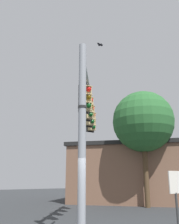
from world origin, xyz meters
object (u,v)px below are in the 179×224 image
object	(u,v)px
traffic_light_mid_inner	(89,108)
street_name_sign	(83,110)
traffic_light_nearest_pole	(86,98)
traffic_light_mid_outer	(90,115)
bird_flying	(100,45)
historical_marker	(176,193)
traffic_light_arm_end	(92,121)

from	to	relation	value
traffic_light_mid_inner	street_name_sign	world-z (taller)	traffic_light_mid_inner
traffic_light_mid_inner	street_name_sign	size ratio (longest dim) A/B	1.09
traffic_light_mid_inner	traffic_light_nearest_pole	bearing A→B (deg)	52.65
traffic_light_mid_inner	traffic_light_mid_outer	world-z (taller)	same
traffic_light_nearest_pole	bird_flying	world-z (taller)	bird_flying
traffic_light_mid_outer	historical_marker	bearing A→B (deg)	94.42
street_name_sign	bird_flying	size ratio (longest dim) A/B	3.55
traffic_light_mid_outer	historical_marker	size ratio (longest dim) A/B	0.62
traffic_light_mid_inner	traffic_light_arm_end	distance (m)	2.90
traffic_light_arm_end	street_name_sign	size ratio (longest dim) A/B	1.09
traffic_light_mid_inner	street_name_sign	distance (m)	2.88
traffic_light_mid_inner	historical_marker	xyz separation A→B (m)	(-1.24, 3.56, -3.70)
traffic_light_arm_end	traffic_light_mid_outer	bearing A→B (deg)	52.65
traffic_light_mid_inner	street_name_sign	xyz separation A→B (m)	(1.67, 2.17, -0.88)
traffic_light_nearest_pole	street_name_sign	distance (m)	1.56
traffic_light_nearest_pole	traffic_light_arm_end	bearing A→B (deg)	-127.35
street_name_sign	bird_flying	world-z (taller)	bird_flying
bird_flying	traffic_light_mid_inner	bearing A→B (deg)	-90.44
traffic_light_mid_outer	traffic_light_arm_end	bearing A→B (deg)	-127.35
traffic_light_nearest_pole	traffic_light_mid_inner	size ratio (longest dim) A/B	1.00
traffic_light_arm_end	bird_flying	xyz separation A→B (m)	(1.77, 3.29, 2.85)
traffic_light_arm_end	historical_marker	world-z (taller)	traffic_light_arm_end
traffic_light_nearest_pole	traffic_light_mid_outer	bearing A→B (deg)	-127.35
traffic_light_mid_inner	traffic_light_arm_end	world-z (taller)	same
historical_marker	traffic_light_mid_outer	bearing A→B (deg)	-85.58
traffic_light_mid_outer	historical_marker	distance (m)	6.00
street_name_sign	bird_flying	xyz separation A→B (m)	(-1.67, -1.19, 3.72)
traffic_light_mid_outer	street_name_sign	world-z (taller)	traffic_light_mid_outer
traffic_light_nearest_pole	traffic_light_arm_end	size ratio (longest dim) A/B	1.00
traffic_light_mid_outer	traffic_light_nearest_pole	bearing A→B (deg)	52.65
traffic_light_mid_outer	historical_marker	xyz separation A→B (m)	(-0.36, 4.71, -3.70)
bird_flying	street_name_sign	bearing A→B (deg)	35.51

